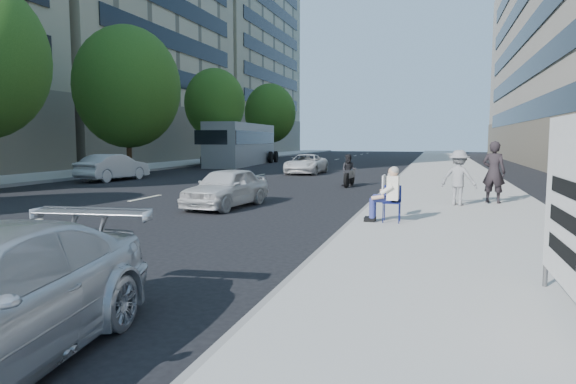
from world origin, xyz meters
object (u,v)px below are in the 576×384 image
(seated_protester, at_px, (387,191))
(motorcycle, at_px, (349,172))
(bus, at_px, (242,145))
(white_sedan_far, at_px, (306,164))
(white_sedan_mid, at_px, (113,167))
(jogger, at_px, (459,178))
(white_sedan_near, at_px, (226,187))
(pedestrian_woman, at_px, (494,172))

(seated_protester, bearing_deg, motorcycle, 104.25)
(bus, bearing_deg, motorcycle, -60.14)
(seated_protester, xyz_separation_m, bus, (-14.10, 26.89, 0.76))
(white_sedan_far, xyz_separation_m, motorcycle, (3.87, -7.53, 0.05))
(white_sedan_mid, relative_size, white_sedan_far, 0.96)
(motorcycle, height_order, bus, bus)
(seated_protester, xyz_separation_m, white_sedan_far, (-6.49, 17.84, -0.29))
(white_sedan_mid, xyz_separation_m, motorcycle, (11.93, 0.12, -0.03))
(white_sedan_mid, bearing_deg, white_sedan_far, -130.30)
(white_sedan_far, bearing_deg, seated_protester, -69.52)
(jogger, bearing_deg, white_sedan_near, 29.28)
(pedestrian_woman, xyz_separation_m, white_sedan_near, (-7.84, -2.13, -0.48))
(seated_protester, height_order, pedestrian_woman, pedestrian_woman)
(seated_protester, relative_size, jogger, 0.81)
(white_sedan_near, relative_size, motorcycle, 1.74)
(seated_protester, bearing_deg, white_sedan_far, 109.98)
(motorcycle, bearing_deg, bus, 128.30)
(jogger, relative_size, white_sedan_near, 0.45)
(jogger, bearing_deg, pedestrian_woman, -120.18)
(white_sedan_mid, bearing_deg, jogger, 164.27)
(seated_protester, relative_size, white_sedan_mid, 0.32)
(pedestrian_woman, bearing_deg, bus, -31.40)
(white_sedan_near, xyz_separation_m, white_sedan_mid, (-9.46, 7.80, 0.06))
(white_sedan_far, height_order, motorcycle, motorcycle)
(jogger, height_order, white_sedan_far, jogger)
(seated_protester, distance_m, white_sedan_mid, 17.77)
(motorcycle, bearing_deg, white_sedan_near, -103.75)
(jogger, xyz_separation_m, white_sedan_mid, (-16.27, 6.56, -0.29))
(white_sedan_far, bearing_deg, jogger, -59.50)
(motorcycle, bearing_deg, pedestrian_woman, -43.55)
(pedestrian_woman, distance_m, white_sedan_near, 8.14)
(white_sedan_mid, bearing_deg, bus, -85.31)
(jogger, height_order, white_sedan_near, jogger)
(seated_protester, relative_size, white_sedan_near, 0.37)
(white_sedan_mid, relative_size, motorcycle, 1.97)
(white_sedan_near, bearing_deg, pedestrian_woman, 22.05)
(jogger, relative_size, white_sedan_far, 0.39)
(bus, bearing_deg, jogger, -60.63)
(seated_protester, distance_m, pedestrian_woman, 5.30)
(jogger, relative_size, pedestrian_woman, 0.86)
(jogger, bearing_deg, seated_protester, 83.72)
(bus, bearing_deg, white_sedan_near, -74.65)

